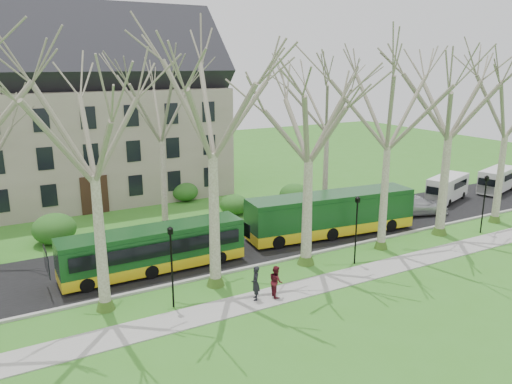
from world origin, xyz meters
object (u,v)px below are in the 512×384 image
Objects in this scene: bus_follow at (331,213)px; pedestrian_b at (276,281)px; sedan at (416,205)px; pedestrian_a at (256,283)px; van_a at (447,188)px; van_b at (497,180)px; bus_lead at (154,249)px.

pedestrian_b is (-8.73, -6.65, -0.72)m from bus_follow.
pedestrian_a reaches higher than sedan.
sedan is at bearing 177.05° from van_a.
van_a reaches higher than pedestrian_a.
bus_follow is at bearing 168.99° from van_b.
bus_lead reaches higher than sedan.
pedestrian_b is (-17.95, -7.23, 0.08)m from sedan.
bus_follow reaches higher than sedan.
bus_lead is at bearing -129.21° from pedestrian_a.
pedestrian_b is at bearing 127.68° from sedan.
pedestrian_a is at bearing 178.57° from van_b.
bus_lead is 28.32m from van_a.
pedestrian_a is (-24.73, -8.71, -0.22)m from van_a.
van_a is (14.86, 2.26, -0.44)m from bus_follow.
van_a reaches higher than sedan.
bus_follow is 2.42× the size of van_b.
pedestrian_b is (4.63, -6.52, -0.51)m from bus_lead.
bus_lead reaches higher than pedestrian_a.
bus_follow is (13.36, 0.13, 0.21)m from bus_lead.
van_a is at bearing 162.35° from van_b.
van_b is (6.86, -0.12, -0.00)m from van_a.
pedestrian_a is at bearing 91.82° from pedestrian_b.
van_b is 32.74m from pedestrian_a.
bus_lead is 2.10× the size of van_a.
van_a is at bearing 14.84° from bus_follow.
van_a is 6.86m from van_b.
pedestrian_a is (3.48, -6.32, -0.45)m from bus_lead.
bus_follow is at bearing 145.09° from pedestrian_a.
bus_lead reaches higher than pedestrian_b.
bus_lead is 2.03× the size of sedan.
van_a is 25.21m from pedestrian_b.
van_b is 3.03× the size of pedestrian_b.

